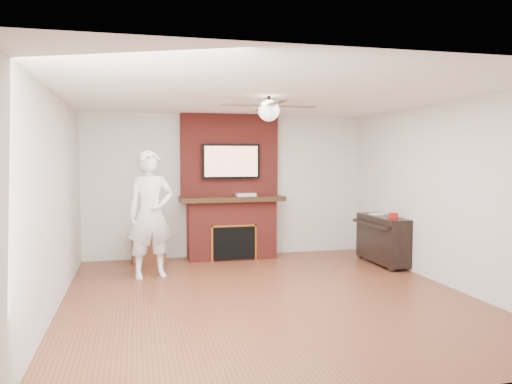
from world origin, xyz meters
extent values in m
cube|color=#5B2D1B|center=(0.00, 0.00, -0.09)|extent=(5.36, 5.86, 0.18)
cube|color=white|center=(0.00, 0.00, 2.59)|extent=(5.36, 5.86, 0.18)
cube|color=beige|center=(0.00, 2.84, 1.25)|extent=(5.36, 0.18, 2.50)
cube|color=beige|center=(0.00, -2.84, 1.25)|extent=(5.36, 0.18, 2.50)
cube|color=beige|center=(-2.59, 0.00, 1.25)|extent=(0.18, 5.86, 2.50)
cube|color=beige|center=(2.59, 0.00, 1.25)|extent=(0.18, 5.86, 2.50)
cube|color=maroon|center=(0.00, 2.50, 0.50)|extent=(1.50, 0.50, 1.00)
cube|color=black|center=(0.00, 2.47, 1.04)|extent=(1.78, 0.64, 0.08)
cube|color=maroon|center=(0.00, 2.65, 1.79)|extent=(1.70, 0.20, 1.42)
cube|color=black|center=(0.00, 2.25, 0.31)|extent=(0.70, 0.06, 0.55)
cube|color=#BF8C2D|center=(0.00, 2.24, 0.60)|extent=(0.78, 0.02, 0.03)
cube|color=#BF8C2D|center=(-0.38, 2.24, 0.31)|extent=(0.03, 0.02, 0.61)
cube|color=#BF8C2D|center=(0.38, 2.24, 0.31)|extent=(0.03, 0.02, 0.61)
cube|color=black|center=(0.00, 2.50, 1.68)|extent=(1.00, 0.07, 0.60)
cube|color=#EAA37B|center=(0.00, 2.47, 1.68)|extent=(0.92, 0.01, 0.52)
cylinder|color=black|center=(0.00, 0.00, 2.43)|extent=(0.04, 0.04, 0.14)
sphere|color=white|center=(0.00, 0.00, 2.32)|extent=(0.26, 0.26, 0.26)
cube|color=black|center=(0.33, 0.00, 2.38)|extent=(0.55, 0.11, 0.01)
cube|color=black|center=(0.00, 0.33, 2.38)|extent=(0.11, 0.55, 0.01)
cube|color=black|center=(-0.33, 0.00, 2.38)|extent=(0.55, 0.11, 0.01)
cube|color=black|center=(0.00, -0.33, 2.38)|extent=(0.11, 0.55, 0.01)
imported|color=silver|center=(-1.40, 1.41, 0.92)|extent=(0.76, 0.59, 1.85)
cube|color=#562B18|center=(-1.41, 2.48, 0.25)|extent=(0.56, 0.56, 0.51)
cube|color=#2F2F31|center=(-1.41, 2.48, 0.56)|extent=(0.43, 0.35, 0.10)
cube|color=black|center=(2.31, 1.42, 0.42)|extent=(0.37, 1.21, 0.74)
cube|color=black|center=(2.18, 0.88, 0.33)|extent=(0.06, 0.09, 0.65)
cube|color=black|center=(2.18, 1.96, 0.33)|extent=(0.06, 0.09, 0.65)
cube|color=black|center=(2.11, 1.42, 0.67)|extent=(0.15, 1.12, 0.05)
cube|color=silver|center=(2.31, 1.65, 0.80)|extent=(0.17, 0.23, 0.01)
cube|color=#AE1815|center=(2.31, 1.09, 0.84)|extent=(0.11, 0.11, 0.09)
cube|color=silver|center=(0.25, 2.45, 1.10)|extent=(0.34, 0.20, 0.05)
cylinder|color=#C67E17|center=(-0.07, 2.33, 0.05)|extent=(0.07, 0.07, 0.11)
cylinder|color=#598635|center=(0.04, 2.34, 0.05)|extent=(0.07, 0.07, 0.10)
cylinder|color=#33449B|center=(0.22, 2.30, 0.04)|extent=(0.06, 0.06, 0.08)
camera|label=1|loc=(-1.60, -5.94, 1.75)|focal=35.00mm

